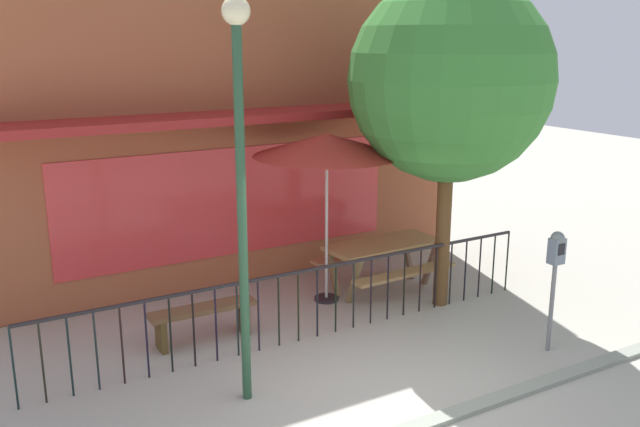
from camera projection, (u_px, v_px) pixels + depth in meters
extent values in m
plane|color=#A8A496|center=(394.00, 404.00, 7.38)|extent=(40.00, 40.00, 0.00)
cube|color=brown|center=(229.00, 278.00, 11.21)|extent=(8.40, 0.54, 0.01)
cube|color=#A15233|center=(223.00, 94.00, 10.46)|extent=(8.40, 0.50, 5.98)
cube|color=#D83838|center=(233.00, 202.00, 10.66)|extent=(5.46, 0.02, 1.70)
cube|color=maroon|center=(243.00, 117.00, 9.91)|extent=(7.14, 0.97, 0.12)
cube|color=black|center=(308.00, 270.00, 8.74)|extent=(7.06, 0.04, 0.04)
cylinder|color=black|center=(14.00, 369.00, 7.15)|extent=(0.02, 0.02, 0.95)
cylinder|color=black|center=(42.00, 363.00, 7.29)|extent=(0.02, 0.02, 0.95)
cylinder|color=black|center=(70.00, 357.00, 7.42)|extent=(0.02, 0.02, 0.95)
cylinder|color=black|center=(96.00, 351.00, 7.56)|extent=(0.02, 0.02, 0.95)
cylinder|color=black|center=(122.00, 345.00, 7.70)|extent=(0.02, 0.02, 0.95)
cylinder|color=black|center=(147.00, 340.00, 7.83)|extent=(0.02, 0.02, 0.95)
cylinder|color=black|center=(171.00, 335.00, 7.97)|extent=(0.02, 0.02, 0.95)
cylinder|color=black|center=(194.00, 330.00, 8.11)|extent=(0.02, 0.02, 0.95)
cylinder|color=black|center=(216.00, 325.00, 8.24)|extent=(0.02, 0.02, 0.95)
cylinder|color=black|center=(238.00, 320.00, 8.38)|extent=(0.02, 0.02, 0.95)
cylinder|color=black|center=(258.00, 316.00, 8.52)|extent=(0.02, 0.02, 0.95)
cylinder|color=black|center=(279.00, 311.00, 8.65)|extent=(0.02, 0.02, 0.95)
cylinder|color=black|center=(298.00, 307.00, 8.79)|extent=(0.02, 0.02, 0.95)
cylinder|color=black|center=(317.00, 303.00, 8.93)|extent=(0.02, 0.02, 0.95)
cylinder|color=black|center=(336.00, 299.00, 9.06)|extent=(0.02, 0.02, 0.95)
cylinder|color=black|center=(354.00, 295.00, 9.20)|extent=(0.02, 0.02, 0.95)
cylinder|color=black|center=(371.00, 291.00, 9.34)|extent=(0.02, 0.02, 0.95)
cylinder|color=black|center=(388.00, 287.00, 9.47)|extent=(0.02, 0.02, 0.95)
cylinder|color=black|center=(404.00, 284.00, 9.61)|extent=(0.02, 0.02, 0.95)
cylinder|color=black|center=(420.00, 280.00, 9.75)|extent=(0.02, 0.02, 0.95)
cylinder|color=black|center=(436.00, 277.00, 9.88)|extent=(0.02, 0.02, 0.95)
cylinder|color=black|center=(451.00, 274.00, 10.02)|extent=(0.02, 0.02, 0.95)
cylinder|color=black|center=(465.00, 271.00, 10.15)|extent=(0.02, 0.02, 0.95)
cylinder|color=black|center=(480.00, 267.00, 10.29)|extent=(0.02, 0.02, 0.95)
cylinder|color=black|center=(493.00, 264.00, 10.43)|extent=(0.02, 0.02, 0.95)
cylinder|color=black|center=(507.00, 261.00, 10.56)|extent=(0.02, 0.02, 0.95)
cube|color=#9E7744|center=(383.00, 245.00, 10.52)|extent=(1.84, 0.85, 0.07)
cube|color=#A67D4C|center=(405.00, 273.00, 10.14)|extent=(1.81, 0.35, 0.05)
cube|color=#A2754E|center=(361.00, 254.00, 11.04)|extent=(1.81, 0.35, 0.05)
cube|color=olive|center=(354.00, 282.00, 9.99)|extent=(0.09, 0.35, 0.78)
cube|color=olive|center=(333.00, 271.00, 10.45)|extent=(0.09, 0.35, 0.78)
cube|color=brown|center=(430.00, 264.00, 10.77)|extent=(0.09, 0.35, 0.78)
cube|color=#805F49|center=(407.00, 255.00, 11.22)|extent=(0.09, 0.35, 0.78)
cylinder|color=black|center=(326.00, 299.00, 10.28)|extent=(0.36, 0.36, 0.05)
cylinder|color=#BAB2AB|center=(327.00, 221.00, 9.97)|extent=(0.04, 0.04, 2.47)
cone|color=red|center=(327.00, 145.00, 9.69)|extent=(2.13, 2.13, 0.32)
cube|color=brown|center=(203.00, 309.00, 8.79)|extent=(1.40, 0.33, 0.06)
cube|color=brown|center=(161.00, 334.00, 8.58)|extent=(0.08, 0.29, 0.45)
cube|color=brown|center=(243.00, 317.00, 9.12)|extent=(0.08, 0.29, 0.45)
cylinder|color=slate|center=(551.00, 307.00, 8.50)|extent=(0.06, 0.06, 1.16)
cube|color=slate|center=(557.00, 251.00, 8.32)|extent=(0.18, 0.14, 0.32)
sphere|color=slate|center=(558.00, 238.00, 8.28)|extent=(0.17, 0.17, 0.17)
cube|color=black|center=(562.00, 250.00, 8.24)|extent=(0.11, 0.01, 0.14)
cylinder|color=brown|center=(443.00, 223.00, 9.83)|extent=(0.21, 0.21, 2.50)
sphere|color=#377B31|center=(450.00, 80.00, 9.32)|extent=(2.82, 2.82, 2.82)
cylinder|color=#254930|center=(242.00, 224.00, 7.01)|extent=(0.10, 0.10, 3.97)
sphere|color=beige|center=(236.00, 11.00, 6.48)|extent=(0.28, 0.28, 0.28)
cube|color=gray|center=(424.00, 427.00, 6.94)|extent=(11.77, 0.20, 0.11)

